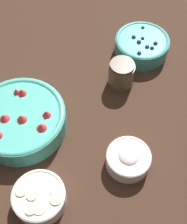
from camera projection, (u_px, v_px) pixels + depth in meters
ground_plane at (98, 124)px, 0.92m from camera, size 4.00×4.00×0.00m
bowl_strawberries at (20, 119)px, 0.88m from camera, size 0.26×0.26×0.09m
bowl_blueberries at (142, 45)px, 1.05m from camera, size 0.18×0.18×0.07m
bowl_bananas at (39, 197)px, 0.77m from camera, size 0.13×0.13×0.05m
bowl_cream at (128, 159)px, 0.82m from camera, size 0.12×0.12×0.06m
jar_chocolate at (121, 74)px, 0.97m from camera, size 0.08×0.08×0.09m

